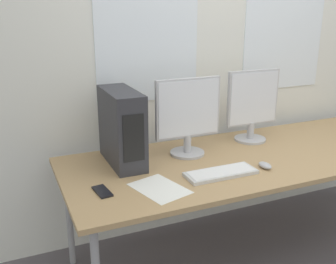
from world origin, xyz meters
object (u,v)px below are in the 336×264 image
object	(u,v)px
mouse	(265,165)
cell_phone	(102,191)
monitor_main	(188,115)
pc_tower	(122,127)
keyboard	(221,173)
monitor_right_near	(252,105)

from	to	relation	value
mouse	cell_phone	world-z (taller)	mouse
monitor_main	pc_tower	bearing A→B (deg)	175.95
keyboard	monitor_right_near	bearing A→B (deg)	41.23
monitor_main	cell_phone	size ratio (longest dim) A/B	3.23
mouse	cell_phone	distance (m)	0.94
monitor_main	monitor_right_near	world-z (taller)	monitor_right_near
monitor_main	keyboard	world-z (taller)	monitor_main
mouse	monitor_main	bearing A→B (deg)	129.55
pc_tower	keyboard	bearing A→B (deg)	-41.44
monitor_main	monitor_right_near	size ratio (longest dim) A/B	0.99
monitor_right_near	mouse	bearing A→B (deg)	-114.90
pc_tower	monitor_main	distance (m)	0.41
keyboard	cell_phone	size ratio (longest dim) A/B	2.72
monitor_right_near	keyboard	bearing A→B (deg)	-138.77
keyboard	mouse	xyz separation A→B (m)	(0.28, -0.02, 0.00)
monitor_main	mouse	distance (m)	0.54
mouse	cell_phone	bearing A→B (deg)	175.97
monitor_right_near	keyboard	xyz separation A→B (m)	(-0.49, -0.43, -0.24)
monitor_right_near	cell_phone	size ratio (longest dim) A/B	3.27
monitor_main	keyboard	xyz separation A→B (m)	(0.03, -0.36, -0.24)
monitor_main	keyboard	distance (m)	0.43
monitor_main	mouse	size ratio (longest dim) A/B	4.95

